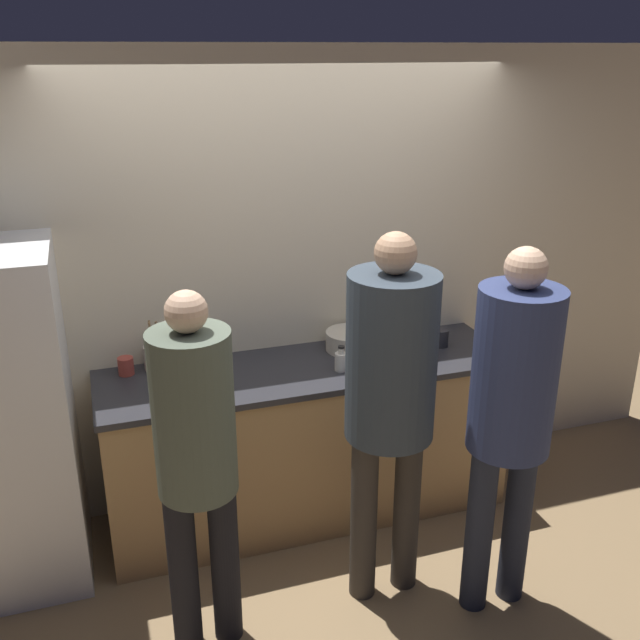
# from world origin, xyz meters

# --- Properties ---
(ground_plane) EXTENTS (14.00, 14.00, 0.00)m
(ground_plane) POSITION_xyz_m (0.00, 0.00, 0.00)
(ground_plane) COLOR #8C704C
(wall_back) EXTENTS (5.20, 0.06, 2.60)m
(wall_back) POSITION_xyz_m (0.00, 0.72, 1.30)
(wall_back) COLOR beige
(wall_back) RESTS_ON ground_plane
(counter) EXTENTS (2.29, 0.70, 0.93)m
(counter) POSITION_xyz_m (0.00, 0.38, 0.47)
(counter) COLOR tan
(counter) RESTS_ON ground_plane
(refrigerator) EXTENTS (0.68, 0.72, 1.73)m
(refrigerator) POSITION_xyz_m (-1.58, 0.35, 0.87)
(refrigerator) COLOR white
(refrigerator) RESTS_ON ground_plane
(person_left) EXTENTS (0.34, 0.34, 1.71)m
(person_left) POSITION_xyz_m (-0.74, -0.44, 1.01)
(person_left) COLOR black
(person_left) RESTS_ON ground_plane
(person_center) EXTENTS (0.41, 0.41, 1.86)m
(person_center) POSITION_xyz_m (0.16, -0.38, 1.15)
(person_center) COLOR #38332D
(person_center) RESTS_ON ground_plane
(person_right) EXTENTS (0.38, 0.38, 1.81)m
(person_right) POSITION_xyz_m (0.64, -0.63, 1.10)
(person_right) COLOR #232838
(person_right) RESTS_ON ground_plane
(fruit_bowl) EXTENTS (0.29, 0.29, 0.15)m
(fruit_bowl) POSITION_xyz_m (0.31, 0.51, 0.99)
(fruit_bowl) COLOR beige
(fruit_bowl) RESTS_ON counter
(utensil_crock) EXTENTS (0.12, 0.12, 0.28)m
(utensil_crock) POSITION_xyz_m (-0.80, 0.59, 1.01)
(utensil_crock) COLOR #ADA393
(utensil_crock) RESTS_ON counter
(bottle_clear) EXTENTS (0.07, 0.07, 0.14)m
(bottle_clear) POSITION_xyz_m (0.16, 0.26, 0.99)
(bottle_clear) COLOR silver
(bottle_clear) RESTS_ON counter
(bottle_red) EXTENTS (0.05, 0.05, 0.17)m
(bottle_red) POSITION_xyz_m (0.44, 0.16, 1.00)
(bottle_red) COLOR red
(bottle_red) RESTS_ON counter
(cup_black) EXTENTS (0.09, 0.09, 0.10)m
(cup_black) POSITION_xyz_m (0.82, 0.39, 0.98)
(cup_black) COLOR #28282D
(cup_black) RESTS_ON counter
(cup_red) EXTENTS (0.08, 0.08, 0.10)m
(cup_red) POSITION_xyz_m (-0.96, 0.57, 0.98)
(cup_red) COLOR #A33D33
(cup_red) RESTS_ON counter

